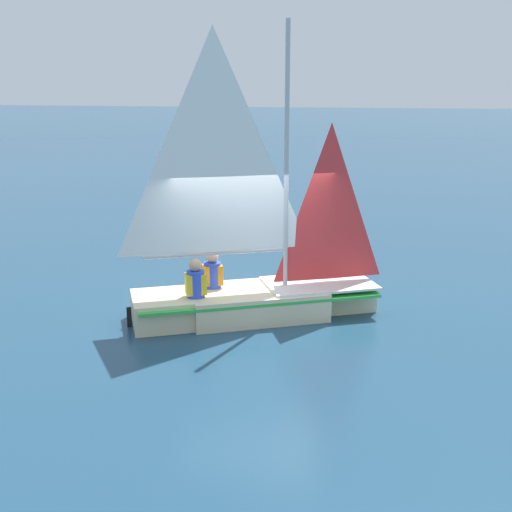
{
  "coord_description": "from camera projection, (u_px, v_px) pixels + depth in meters",
  "views": [
    {
      "loc": [
        -10.4,
        -2.77,
        3.91
      ],
      "look_at": [
        0.0,
        0.0,
        1.1
      ],
      "focal_mm": 45.0,
      "sensor_mm": 36.0,
      "label": 1
    }
  ],
  "objects": [
    {
      "name": "ground_plane",
      "position": [
        256.0,
        316.0,
        11.4
      ],
      "size": [
        260.0,
        260.0,
        0.0
      ],
      "primitive_type": "plane",
      "color": "navy"
    },
    {
      "name": "sailboat_main",
      "position": [
        252.0,
        276.0,
        11.2
      ],
      "size": [
        3.19,
        4.31,
        5.01
      ],
      "rotation": [
        0.0,
        0.0,
        5.22
      ],
      "color": "beige",
      "rests_on": "ground_plane"
    },
    {
      "name": "sailor_helm",
      "position": [
        213.0,
        281.0,
        11.34
      ],
      "size": [
        0.41,
        0.42,
        1.16
      ],
      "rotation": [
        0.0,
        0.0,
        5.22
      ],
      "color": "black",
      "rests_on": "ground_plane"
    },
    {
      "name": "sailor_crew",
      "position": [
        196.0,
        290.0,
        10.81
      ],
      "size": [
        0.41,
        0.42,
        1.16
      ],
      "rotation": [
        0.0,
        0.0,
        5.22
      ],
      "color": "black",
      "rests_on": "ground_plane"
    }
  ]
}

